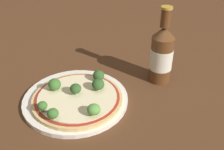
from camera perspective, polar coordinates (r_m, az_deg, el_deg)
ground_plane at (r=0.71m, az=-7.84°, el=-5.60°), size 3.00×3.00×0.00m
plate at (r=0.70m, az=-7.56°, el=-5.38°), size 0.28×0.28×0.01m
pizza at (r=0.69m, az=-7.90°, el=-5.10°), size 0.23×0.23×0.01m
broccoli_floret_0 at (r=0.62m, az=-12.75°, el=-8.18°), size 0.03×0.03×0.03m
broccoli_floret_1 at (r=0.73m, az=-2.94°, el=-0.11°), size 0.03×0.03×0.03m
broccoli_floret_2 at (r=0.71m, az=-12.41°, el=-2.02°), size 0.03×0.03×0.03m
broccoli_floret_3 at (r=0.68m, az=-7.81°, el=-2.92°), size 0.03×0.03×0.03m
broccoli_floret_4 at (r=0.69m, az=-3.04°, el=-2.05°), size 0.03×0.03×0.03m
broccoli_floret_5 at (r=0.61m, az=-3.99°, el=-7.50°), size 0.03×0.03×0.03m
broccoli_floret_6 at (r=0.64m, az=-14.91°, el=-6.50°), size 0.02×0.02×0.03m
beer_bottle at (r=0.76m, az=10.75°, el=4.46°), size 0.06×0.06×0.22m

